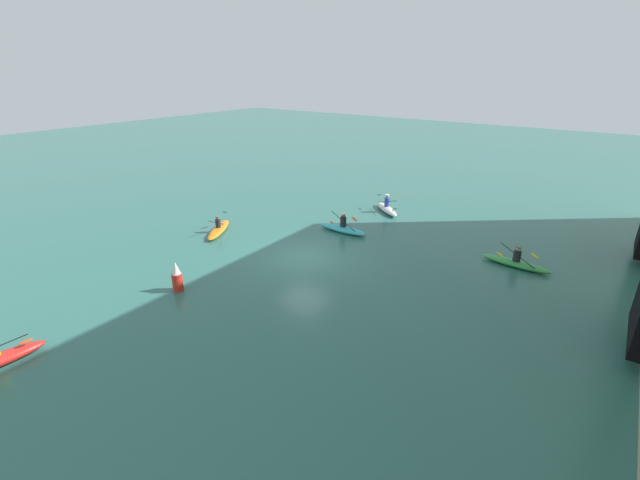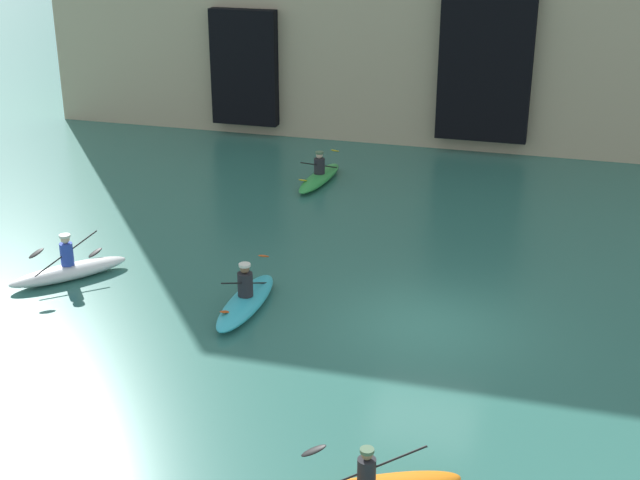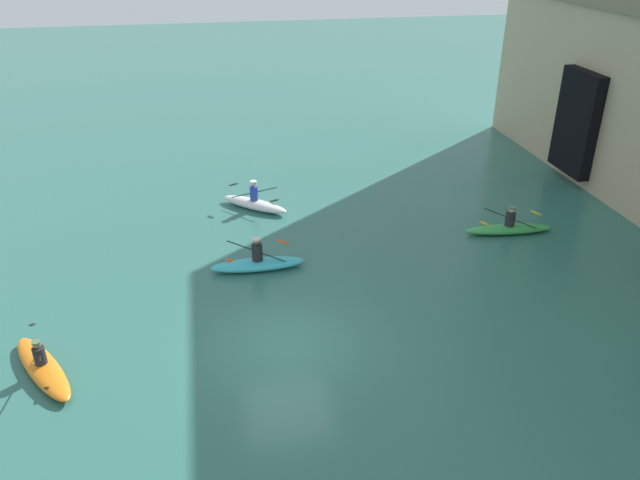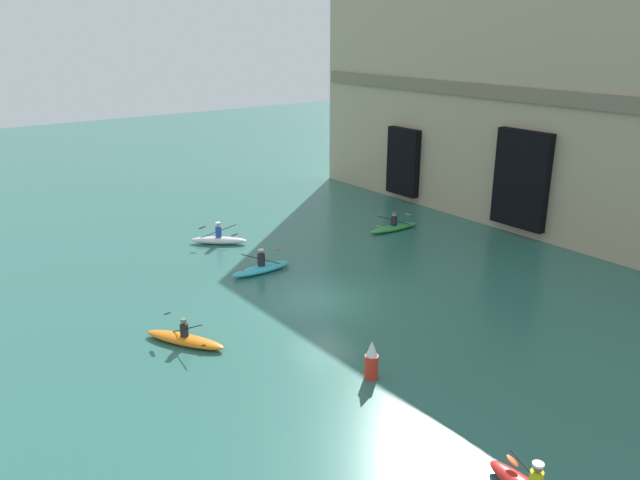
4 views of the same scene
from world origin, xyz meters
name	(u,v)px [view 2 (image 2 of 4)]	position (x,y,z in m)	size (l,w,h in m)	color
ground_plane	(428,326)	(0.00, 0.00, 0.00)	(120.00, 120.00, 0.00)	#2D665B
kayak_green	(319,176)	(-5.16, 9.06, 0.22)	(0.94, 3.30, 1.07)	green
kayak_white	(69,270)	(-9.10, 0.01, 0.25)	(2.43, 2.71, 1.20)	white
kayak_cyan	(246,300)	(-4.24, -0.35, 0.23)	(0.80, 3.12, 1.16)	#33B2C6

